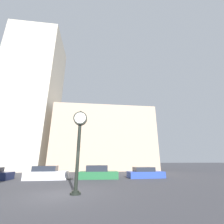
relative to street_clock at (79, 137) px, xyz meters
name	(u,v)px	position (x,y,z in m)	size (l,w,h in m)	color
ground_plane	(61,195)	(-0.84, 0.04, -3.47)	(200.00, 200.00, 0.00)	#38383D
building_tall_tower	(32,97)	(-13.58, 24.04, 12.62)	(10.86, 12.00, 32.18)	#BCB29E
building_storefront_row	(104,140)	(3.39, 24.04, 2.89)	(20.59, 12.00, 12.72)	tan
street_clock	(79,137)	(0.00, 0.00, 0.00)	(0.92, 0.65, 5.30)	black
car_silver	(47,174)	(-3.85, 7.74, -2.89)	(4.33, 1.84, 1.38)	#BCBCC1
car_green	(98,173)	(1.66, 7.83, -2.88)	(4.34, 2.00, 1.42)	#236038
car_blue	(145,173)	(7.16, 7.98, -2.97)	(4.18, 1.96, 1.19)	#28429E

